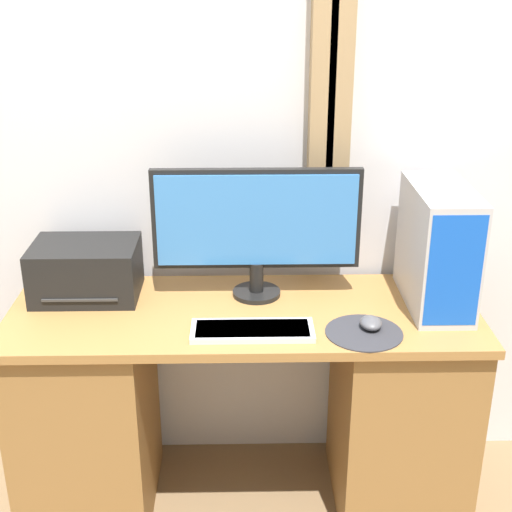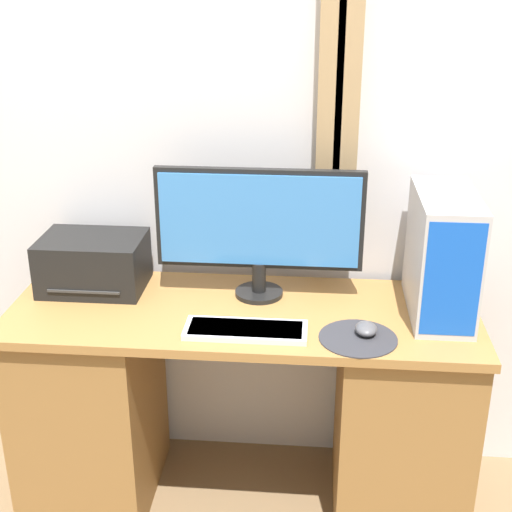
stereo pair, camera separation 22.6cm
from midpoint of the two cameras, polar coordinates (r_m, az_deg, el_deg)
The scene contains 8 objects.
wall_back at distance 2.47m, azimuth -3.79°, elevation 11.35°, with size 6.40×0.13×2.70m.
desk at distance 2.53m, azimuth -3.67°, elevation -11.95°, with size 1.54×0.56×0.77m.
monitor at distance 2.35m, azimuth -2.82°, elevation 2.53°, with size 0.69×0.16×0.44m.
keyboard at distance 2.20m, azimuth -3.35°, elevation -6.03°, with size 0.38×0.14×0.02m.
mousepad at distance 2.21m, azimuth 5.64°, elevation -6.20°, with size 0.24×0.24×0.00m.
mouse at distance 2.23m, azimuth 6.21°, elevation -5.42°, with size 0.07×0.09×0.04m.
computer_tower at distance 2.36m, azimuth 11.62°, elevation 0.63°, with size 0.18×0.40×0.40m.
printer at distance 2.50m, azimuth -16.08°, elevation -1.16°, with size 0.35×0.26×0.19m.
Camera 1 is at (0.00, -1.81, 1.83)m, focal length 50.00 mm.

